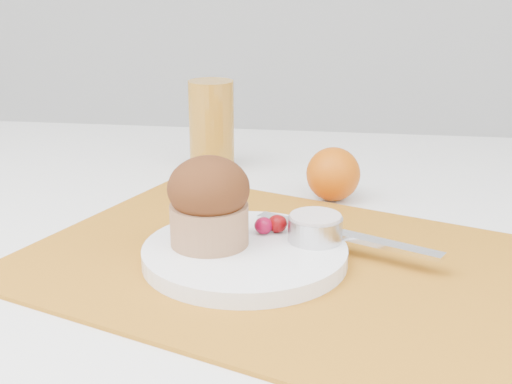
# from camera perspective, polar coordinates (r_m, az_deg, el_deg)

# --- Properties ---
(placemat) EXTENTS (0.60, 0.52, 0.00)m
(placemat) POSITION_cam_1_polar(r_m,az_deg,el_deg) (0.70, 2.11, -5.77)
(placemat) COLOR #B36C18
(placemat) RESTS_ON table
(plate) EXTENTS (0.22, 0.22, 0.02)m
(plate) POSITION_cam_1_polar(r_m,az_deg,el_deg) (0.70, -0.90, -5.00)
(plate) COLOR white
(plate) RESTS_ON placemat
(ramekin) EXTENTS (0.06, 0.06, 0.02)m
(ramekin) POSITION_cam_1_polar(r_m,az_deg,el_deg) (0.71, 4.76, -2.96)
(ramekin) COLOR #BBBBBF
(ramekin) RESTS_ON plate
(cream) EXTENTS (0.06, 0.06, 0.01)m
(cream) POSITION_cam_1_polar(r_m,az_deg,el_deg) (0.71, 4.79, -2.07)
(cream) COLOR beige
(cream) RESTS_ON ramekin
(raspberry_near) EXTENTS (0.02, 0.02, 0.02)m
(raspberry_near) POSITION_cam_1_polar(r_m,az_deg,el_deg) (0.72, 0.61, -2.70)
(raspberry_near) COLOR #63021C
(raspberry_near) RESTS_ON plate
(raspberry_far) EXTENTS (0.02, 0.02, 0.02)m
(raspberry_far) POSITION_cam_1_polar(r_m,az_deg,el_deg) (0.73, 1.72, -2.54)
(raspberry_far) COLOR #510204
(raspberry_far) RESTS_ON plate
(butter_knife) EXTENTS (0.19, 0.10, 0.01)m
(butter_knife) POSITION_cam_1_polar(r_m,az_deg,el_deg) (0.72, 7.17, -3.45)
(butter_knife) COLOR white
(butter_knife) RESTS_ON plate
(orange) EXTENTS (0.07, 0.07, 0.07)m
(orange) POSITION_cam_1_polar(r_m,az_deg,el_deg) (0.88, 6.20, 1.43)
(orange) COLOR #CE5907
(orange) RESTS_ON table
(juice_glass) EXTENTS (0.08, 0.08, 0.13)m
(juice_glass) POSITION_cam_1_polar(r_m,az_deg,el_deg) (1.00, -3.58, 5.32)
(juice_glass) COLOR #B97B22
(juice_glass) RESTS_ON table
(muffin) EXTENTS (0.09, 0.09, 0.09)m
(muffin) POSITION_cam_1_polar(r_m,az_deg,el_deg) (0.69, -3.79, -0.79)
(muffin) COLOR #B07C55
(muffin) RESTS_ON plate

